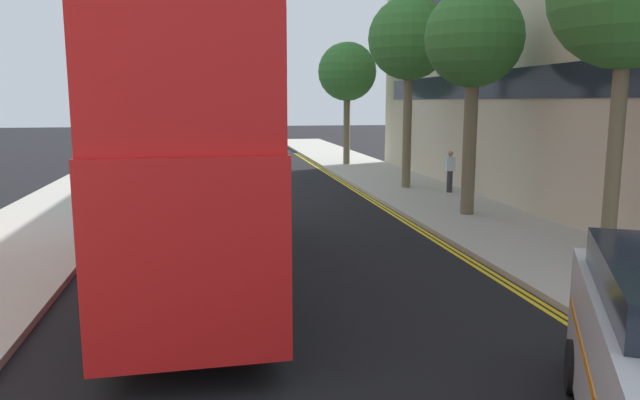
{
  "coord_description": "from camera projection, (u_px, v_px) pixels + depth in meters",
  "views": [
    {
      "loc": [
        -1.52,
        -0.2,
        3.69
      ],
      "look_at": [
        0.5,
        11.0,
        1.8
      ],
      "focal_mm": 33.58,
      "sensor_mm": 36.0,
      "label": 1
    }
  ],
  "objects": [
    {
      "name": "pedestrian_far",
      "position": [
        450.0,
        171.0,
        23.38
      ],
      "size": [
        0.34,
        0.22,
        1.62
      ],
      "color": "#2D2D38",
      "rests_on": "sidewalk_right"
    },
    {
      "name": "sidewalk_right",
      "position": [
        489.0,
        225.0,
        17.72
      ],
      "size": [
        4.0,
        80.0,
        0.14
      ],
      "primitive_type": "cube",
      "color": "#ADA89E",
      "rests_on": "ground"
    },
    {
      "name": "street_tree_far",
      "position": [
        409.0,
        40.0,
        23.93
      ],
      "size": [
        3.3,
        3.3,
        7.67
      ],
      "color": "#6B6047",
      "rests_on": "sidewalk_right"
    },
    {
      "name": "sidewalk_left",
      "position": [
        19.0,
        243.0,
        15.44
      ],
      "size": [
        4.0,
        80.0,
        0.14
      ],
      "primitive_type": "cube",
      "color": "#ADA89E",
      "rests_on": "ground"
    },
    {
      "name": "street_tree_mid",
      "position": [
        347.0,
        72.0,
        33.11
      ],
      "size": [
        3.23,
        3.23,
        6.77
      ],
      "color": "#6B6047",
      "rests_on": "sidewalk_right"
    },
    {
      "name": "townhouse_terrace_right",
      "position": [
        628.0,
        47.0,
        21.75
      ],
      "size": [
        10.08,
        28.0,
        11.23
      ],
      "color": "beige",
      "rests_on": "ground"
    },
    {
      "name": "double_decker_bus_away",
      "position": [
        187.0,
        134.0,
        12.1
      ],
      "size": [
        3.04,
        10.87,
        5.64
      ],
      "color": "red",
      "rests_on": "ground"
    },
    {
      "name": "kerb_line_outer",
      "position": [
        448.0,
        246.0,
        15.42
      ],
      "size": [
        0.1,
        56.0,
        0.01
      ],
      "primitive_type": "cube",
      "color": "yellow",
      "rests_on": "ground"
    },
    {
      "name": "street_tree_distant",
      "position": [
        474.0,
        41.0,
        18.18
      ],
      "size": [
        3.01,
        3.01,
        6.95
      ],
      "color": "#6B6047",
      "rests_on": "sidewalk_right"
    },
    {
      "name": "kerb_line_inner",
      "position": [
        442.0,
        246.0,
        15.39
      ],
      "size": [
        0.1,
        56.0,
        0.01
      ],
      "primitive_type": "cube",
      "color": "yellow",
      "rests_on": "ground"
    }
  ]
}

